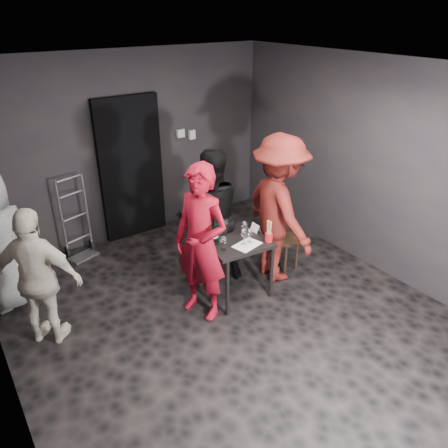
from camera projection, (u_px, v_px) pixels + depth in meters
floor at (226, 313)px, 5.06m from camera, size 4.50×5.00×0.02m
ceiling at (226, 68)px, 3.85m from camera, size 4.50×5.00×0.02m
wall_back at (127, 148)px, 6.29m from camera, size 4.50×0.04×2.70m
wall_right at (370, 166)px, 5.59m from camera, size 0.04×5.00×2.70m
doorway at (131, 169)px, 6.39m from camera, size 0.95×0.10×2.10m
wallbox_upper at (180, 133)px, 6.64m from camera, size 0.12×0.06×0.12m
wallbox_lower at (192, 135)px, 6.77m from camera, size 0.10×0.06×0.14m
hand_truck at (80, 242)px, 6.15m from camera, size 0.39×0.33×1.17m
tasting_table at (234, 246)px, 5.15m from camera, size 0.72×0.72×0.75m
stool at (287, 244)px, 5.75m from camera, size 0.37×0.37×0.47m
server_red at (201, 229)px, 4.62m from camera, size 0.77×0.92×2.15m
woman_black at (210, 207)px, 5.32m from camera, size 1.07×0.75×1.99m
man_maroon at (280, 191)px, 5.25m from camera, size 0.92×1.63×2.39m
bystander_cream at (39, 278)px, 4.34m from camera, size 0.96×0.92×1.54m
tasting_mat at (247, 245)px, 4.98m from camera, size 0.35×0.28×0.00m
wine_glass_a at (224, 243)px, 4.84m from camera, size 0.07×0.07×0.18m
wine_glass_b at (219, 234)px, 4.99m from camera, size 0.10×0.10×0.21m
wine_glass_c at (225, 226)px, 5.19m from camera, size 0.10×0.10×0.20m
wine_glass_d at (244, 236)px, 4.94m from camera, size 0.10×0.10×0.21m
wine_glass_e at (250, 235)px, 5.00m from camera, size 0.07×0.07×0.18m
wine_glass_f at (245, 228)px, 5.14m from camera, size 0.09×0.09×0.19m
wine_bottle at (215, 235)px, 4.94m from camera, size 0.08×0.08×0.33m
breadstick_cup at (269, 231)px, 5.00m from camera, size 0.09×0.09×0.28m
reserved_card at (255, 228)px, 5.24m from camera, size 0.08×0.13×0.10m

